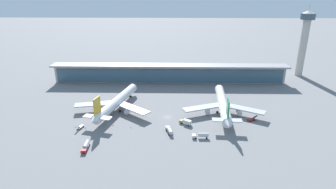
{
  "coord_description": "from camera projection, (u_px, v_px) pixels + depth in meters",
  "views": [
    {
      "loc": [
        3.77,
        -156.18,
        74.38
      ],
      "look_at": [
        0.0,
        17.58,
        8.13
      ],
      "focal_mm": 30.12,
      "sensor_mm": 36.0,
      "label": 1
    }
  ],
  "objects": [
    {
      "name": "ground_plane",
      "position": [
        167.0,
        117.0,
        172.47
      ],
      "size": [
        1200.0,
        1200.0,
        0.0
      ],
      "primitive_type": "plane",
      "color": "slate"
    },
    {
      "name": "airliner_left_stand",
      "position": [
        116.0,
        102.0,
        180.04
      ],
      "size": [
        49.66,
        65.67,
        17.69
      ],
      "color": "white",
      "rests_on": "ground"
    },
    {
      "name": "airliner_centre_stand",
      "position": [
        223.0,
        104.0,
        177.05
      ],
      "size": [
        51.01,
        66.47,
        17.69
      ],
      "color": "white",
      "rests_on": "ground"
    },
    {
      "name": "service_truck_near_nose_olive",
      "position": [
        186.0,
        122.0,
        162.49
      ],
      "size": [
        7.32,
        6.04,
        3.1
      ],
      "color": "olive",
      "rests_on": "ground"
    },
    {
      "name": "service_truck_under_wing_red",
      "position": [
        252.0,
        120.0,
        167.46
      ],
      "size": [
        6.67,
        4.3,
        2.7
      ],
      "color": "#B21E1E",
      "rests_on": "ground"
    },
    {
      "name": "service_truck_mid_apron_white",
      "position": [
        80.0,
        127.0,
        158.47
      ],
      "size": [
        3.09,
        6.92,
        2.7
      ],
      "color": "silver",
      "rests_on": "ground"
    },
    {
      "name": "service_truck_by_tail_white",
      "position": [
        201.0,
        135.0,
        147.9
      ],
      "size": [
        8.63,
        2.59,
        2.95
      ],
      "color": "silver",
      "rests_on": "ground"
    },
    {
      "name": "service_truck_on_taxiway_red",
      "position": [
        86.0,
        146.0,
        137.78
      ],
      "size": [
        2.62,
        8.64,
        2.95
      ],
      "color": "#B21E1E",
      "rests_on": "ground"
    },
    {
      "name": "service_truck_at_far_stand_grey",
      "position": [
        169.0,
        130.0,
        153.22
      ],
      "size": [
        4.58,
        8.89,
        2.95
      ],
      "color": "gray",
      "rests_on": "ground"
    },
    {
      "name": "terminal_building",
      "position": [
        169.0,
        73.0,
        233.86
      ],
      "size": [
        193.01,
        12.8,
        15.2
      ],
      "color": "#B2ADA3",
      "rests_on": "ground"
    },
    {
      "name": "control_tower",
      "position": [
        304.0,
        38.0,
        242.88
      ],
      "size": [
        12.0,
        12.0,
        61.43
      ],
      "color": "#B2ADA3",
      "rests_on": "ground"
    },
    {
      "name": "safety_cone_alpha",
      "position": [
        131.0,
        127.0,
        159.16
      ],
      "size": [
        0.62,
        0.62,
        0.7
      ],
      "color": "orange",
      "rests_on": "ground"
    },
    {
      "name": "safety_cone_bravo",
      "position": [
        113.0,
        125.0,
        161.81
      ],
      "size": [
        0.62,
        0.62,
        0.7
      ],
      "color": "orange",
      "rests_on": "ground"
    },
    {
      "name": "safety_cone_charlie",
      "position": [
        85.0,
        128.0,
        158.76
      ],
      "size": [
        0.62,
        0.62,
        0.7
      ],
      "color": "orange",
      "rests_on": "ground"
    },
    {
      "name": "safety_cone_delta",
      "position": [
        140.0,
        126.0,
        160.91
      ],
      "size": [
        0.62,
        0.62,
        0.7
      ],
      "color": "orange",
      "rests_on": "ground"
    },
    {
      "name": "safety_cone_echo",
      "position": [
        78.0,
        128.0,
        158.48
      ],
      "size": [
        0.62,
        0.62,
        0.7
      ],
      "color": "orange",
      "rests_on": "ground"
    }
  ]
}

